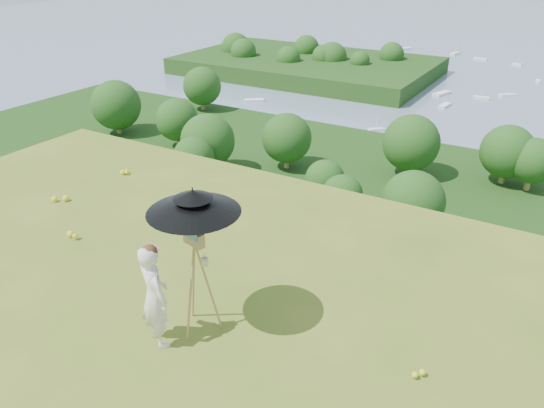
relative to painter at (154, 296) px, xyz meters
The scene contains 12 objects.
ground 1.86m from the painter, 143.81° to the right, with size 14.00×14.00×0.00m, color #546F1F.
forest_slope 45.21m from the painter, 92.31° to the left, with size 140.00×56.00×22.00m, color #153E11.
shoreline_tier 82.64m from the painter, 91.06° to the left, with size 170.00×28.00×8.00m, color #6B6656.
peninsula 174.45m from the painter, 116.38° to the left, with size 90.00×60.00×12.00m, color #153E11, non-canonical shape.
slope_trees 37.50m from the painter, 92.31° to the left, with size 110.00×50.00×6.00m, color #215118, non-canonical shape.
harbor_town 79.96m from the painter, 91.06° to the left, with size 110.00×22.00×5.00m, color silver, non-canonical shape.
moored_boats 164.25m from the painter, 94.95° to the left, with size 140.00×140.00×0.70m, color white, non-canonical shape.
wildflowers 1.72m from the painter, 151.23° to the right, with size 10.00×10.50×0.12m, color yellow, non-canonical shape.
painter is the anchor object (origin of this frame).
field_easel 0.62m from the painter, 59.72° to the left, with size 0.66×0.66×1.73m, color #B09149, non-canonical shape.
sun_umbrella 1.23m from the painter, 60.24° to the left, with size 1.24×1.24×0.80m, color black, non-canonical shape.
painter_cap 0.73m from the painter, ahead, with size 0.21×0.25×0.10m, color #DB788A, non-canonical shape.
Camera 1 is at (5.69, -3.18, 5.01)m, focal length 35.00 mm.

